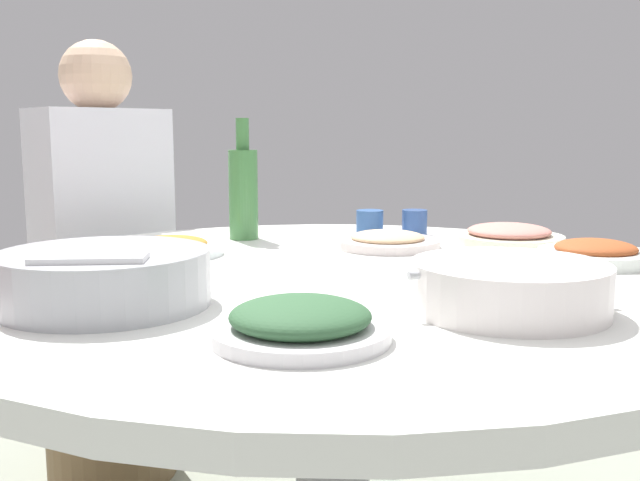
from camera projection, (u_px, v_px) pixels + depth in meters
round_dining_table at (333, 330)px, 1.31m from camera, size 1.39×1.39×0.72m
rice_bowl at (105, 277)px, 1.05m from camera, size 0.31×0.31×0.09m
soup_bowl at (509, 289)px, 1.02m from camera, size 0.28×0.30×0.07m
dish_stirfry at (595, 253)px, 1.39m from camera, size 0.22×0.22×0.05m
dish_noodles at (388, 241)px, 1.58m from camera, size 0.23×0.23×0.04m
dish_greens at (300, 323)px, 0.88m from camera, size 0.22×0.22×0.05m
dish_tofu_braise at (171, 247)px, 1.49m from camera, size 0.22×0.22×0.04m
dish_shrimp at (509, 235)px, 1.65m from camera, size 0.25×0.25×0.04m
green_bottle at (244, 191)px, 1.70m from camera, size 0.07×0.07×0.28m
tea_cup_near at (415, 222)px, 1.78m from camera, size 0.06×0.06×0.06m
tea_cup_far at (370, 222)px, 1.79m from camera, size 0.07×0.07×0.06m
stool_for_diner_left at (110, 397)px, 2.05m from camera, size 0.36×0.36×0.46m
diner_left at (102, 206)px, 1.97m from camera, size 0.42×0.40×0.76m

